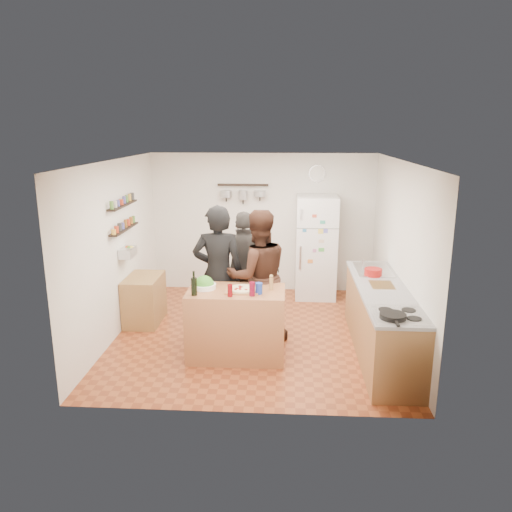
# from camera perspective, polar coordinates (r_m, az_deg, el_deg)

# --- Properties ---
(room_shell) EXTENTS (4.20, 4.20, 4.20)m
(room_shell) POSITION_cam_1_polar(r_m,az_deg,el_deg) (7.39, 0.14, 1.31)
(room_shell) COLOR brown
(room_shell) RESTS_ON ground
(prep_island) EXTENTS (1.25, 0.72, 0.91)m
(prep_island) POSITION_cam_1_polar(r_m,az_deg,el_deg) (6.57, -2.25, -7.71)
(prep_island) COLOR #955A36
(prep_island) RESTS_ON floor
(pizza_board) EXTENTS (0.42, 0.34, 0.02)m
(pizza_board) POSITION_cam_1_polar(r_m,az_deg,el_deg) (6.38, -1.59, -3.92)
(pizza_board) COLOR #976137
(pizza_board) RESTS_ON prep_island
(pizza) EXTENTS (0.34, 0.34, 0.02)m
(pizza) POSITION_cam_1_polar(r_m,az_deg,el_deg) (6.37, -1.60, -3.76)
(pizza) COLOR beige
(pizza) RESTS_ON pizza_board
(salad_bowl) EXTENTS (0.31, 0.31, 0.06)m
(salad_bowl) POSITION_cam_1_polar(r_m,az_deg,el_deg) (6.50, -5.94, -3.45)
(salad_bowl) COLOR white
(salad_bowl) RESTS_ON prep_island
(wine_bottle) EXTENTS (0.07, 0.07, 0.22)m
(wine_bottle) POSITION_cam_1_polar(r_m,az_deg,el_deg) (6.24, -7.09, -3.49)
(wine_bottle) COLOR black
(wine_bottle) RESTS_ON prep_island
(wine_glass_near) EXTENTS (0.06, 0.06, 0.15)m
(wine_glass_near) POSITION_cam_1_polar(r_m,az_deg,el_deg) (6.16, -2.99, -3.96)
(wine_glass_near) COLOR #5B070C
(wine_glass_near) RESTS_ON prep_island
(wine_glass_far) EXTENTS (0.07, 0.07, 0.18)m
(wine_glass_far) POSITION_cam_1_polar(r_m,az_deg,el_deg) (6.17, -0.45, -3.79)
(wine_glass_far) COLOR #5B071C
(wine_glass_far) RESTS_ON prep_island
(pepper_mill) EXTENTS (0.05, 0.05, 0.16)m
(pepper_mill) POSITION_cam_1_polar(r_m,az_deg,el_deg) (6.40, 1.76, -3.20)
(pepper_mill) COLOR #9E7442
(pepper_mill) RESTS_ON prep_island
(salt_canister) EXTENTS (0.09, 0.09, 0.14)m
(salt_canister) POSITION_cam_1_polar(r_m,az_deg,el_deg) (6.25, 0.33, -3.72)
(salt_canister) COLOR navy
(salt_canister) RESTS_ON prep_island
(person_left) EXTENTS (0.73, 0.50, 1.93)m
(person_left) POSITION_cam_1_polar(r_m,az_deg,el_deg) (6.93, -4.33, -2.04)
(person_left) COLOR black
(person_left) RESTS_ON floor
(person_center) EXTENTS (1.08, 0.95, 1.87)m
(person_center) POSITION_cam_1_polar(r_m,az_deg,el_deg) (6.92, 0.21, -2.32)
(person_center) COLOR black
(person_center) RESTS_ON floor
(person_back) EXTENTS (1.04, 0.47, 1.75)m
(person_back) POSITION_cam_1_polar(r_m,az_deg,el_deg) (7.48, -1.26, -1.51)
(person_back) COLOR #292625
(person_back) RESTS_ON floor
(counter_run) EXTENTS (0.63, 2.63, 0.90)m
(counter_run) POSITION_cam_1_polar(r_m,az_deg,el_deg) (6.83, 14.14, -7.29)
(counter_run) COLOR #9E7042
(counter_run) RESTS_ON floor
(stove_top) EXTENTS (0.60, 0.62, 0.02)m
(stove_top) POSITION_cam_1_polar(r_m,az_deg,el_deg) (5.80, 16.07, -6.52)
(stove_top) COLOR white
(stove_top) RESTS_ON counter_run
(skillet) EXTENTS (0.29, 0.29, 0.06)m
(skillet) POSITION_cam_1_polar(r_m,az_deg,el_deg) (5.65, 15.37, -6.63)
(skillet) COLOR black
(skillet) RESTS_ON stove_top
(sink) EXTENTS (0.50, 0.80, 0.03)m
(sink) POSITION_cam_1_polar(r_m,az_deg,el_deg) (7.48, 13.21, -1.56)
(sink) COLOR silver
(sink) RESTS_ON counter_run
(cutting_board) EXTENTS (0.30, 0.40, 0.02)m
(cutting_board) POSITION_cam_1_polar(r_m,az_deg,el_deg) (6.80, 14.19, -3.29)
(cutting_board) COLOR olive
(cutting_board) RESTS_ON counter_run
(red_bowl) EXTENTS (0.24, 0.24, 0.10)m
(red_bowl) POSITION_cam_1_polar(r_m,az_deg,el_deg) (7.16, 13.24, -1.81)
(red_bowl) COLOR #9D1311
(red_bowl) RESTS_ON counter_run
(fridge) EXTENTS (0.70, 0.68, 1.80)m
(fridge) POSITION_cam_1_polar(r_m,az_deg,el_deg) (8.79, 6.87, 1.01)
(fridge) COLOR white
(fridge) RESTS_ON floor
(wall_clock) EXTENTS (0.30, 0.03, 0.30)m
(wall_clock) POSITION_cam_1_polar(r_m,az_deg,el_deg) (8.92, 7.00, 9.34)
(wall_clock) COLOR silver
(wall_clock) RESTS_ON back_wall
(spice_shelf_lower) EXTENTS (0.12, 1.00, 0.02)m
(spice_shelf_lower) POSITION_cam_1_polar(r_m,az_deg,el_deg) (7.52, -14.82, 3.01)
(spice_shelf_lower) COLOR black
(spice_shelf_lower) RESTS_ON left_wall
(spice_shelf_upper) EXTENTS (0.12, 1.00, 0.02)m
(spice_shelf_upper) POSITION_cam_1_polar(r_m,az_deg,el_deg) (7.46, -14.99, 5.64)
(spice_shelf_upper) COLOR black
(spice_shelf_upper) RESTS_ON left_wall
(produce_basket) EXTENTS (0.18, 0.35, 0.14)m
(produce_basket) POSITION_cam_1_polar(r_m,az_deg,el_deg) (7.58, -14.44, 0.41)
(produce_basket) COLOR silver
(produce_basket) RESTS_ON left_wall
(side_table) EXTENTS (0.50, 0.80, 0.73)m
(side_table) POSITION_cam_1_polar(r_m,az_deg,el_deg) (7.89, -12.64, -4.87)
(side_table) COLOR #AB8247
(side_table) RESTS_ON floor
(pot_rack) EXTENTS (0.90, 0.04, 0.04)m
(pot_rack) POSITION_cam_1_polar(r_m,az_deg,el_deg) (8.88, -1.50, 8.13)
(pot_rack) COLOR black
(pot_rack) RESTS_ON back_wall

